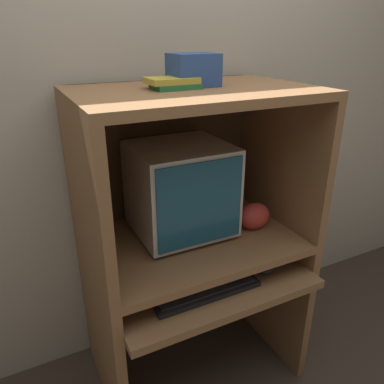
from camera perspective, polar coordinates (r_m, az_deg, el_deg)
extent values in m
cube|color=#B2A893|center=(1.88, -5.12, 12.57)|extent=(6.00, 0.06, 2.60)
cube|color=brown|center=(1.89, -13.27, -21.91)|extent=(0.04, 0.65, 0.65)
cube|color=brown|center=(2.19, 11.37, -14.34)|extent=(0.04, 0.65, 0.65)
cube|color=brown|center=(1.66, 3.50, -14.35)|extent=(0.88, 0.39, 0.04)
cube|color=brown|center=(1.64, -14.53, -12.16)|extent=(0.04, 0.65, 0.13)
cube|color=brown|center=(1.98, 12.25, -5.31)|extent=(0.04, 0.65, 0.13)
cube|color=brown|center=(1.73, 0.28, -7.30)|extent=(0.88, 0.65, 0.04)
cube|color=brown|center=(1.45, -16.08, 0.77)|extent=(0.04, 0.65, 0.66)
cube|color=brown|center=(1.83, 13.30, 5.69)|extent=(0.04, 0.65, 0.66)
cube|color=brown|center=(1.51, 0.33, 14.90)|extent=(0.88, 0.65, 0.04)
cube|color=#48321E|center=(1.85, -4.08, 6.51)|extent=(0.88, 0.01, 0.66)
cylinder|color=beige|center=(1.77, -1.72, -5.64)|extent=(0.22, 0.22, 0.02)
cube|color=beige|center=(1.68, -1.81, 0.62)|extent=(0.42, 0.39, 0.40)
cube|color=navy|center=(1.51, 1.31, -1.92)|extent=(0.38, 0.01, 0.36)
cube|color=black|center=(1.60, 1.88, -14.56)|extent=(0.46, 0.16, 0.02)
cube|color=#333335|center=(1.60, 1.89, -14.20)|extent=(0.43, 0.12, 0.01)
ellipsoid|color=#28282B|center=(1.74, 11.36, -11.49)|extent=(0.07, 0.05, 0.03)
ellipsoid|color=#BC382D|center=(1.79, 9.47, -3.65)|extent=(0.15, 0.12, 0.13)
cube|color=#236638|center=(1.48, -2.52, 15.81)|extent=(0.18, 0.12, 0.02)
cube|color=gold|center=(1.48, -3.13, 16.63)|extent=(0.19, 0.13, 0.02)
cube|color=navy|center=(1.55, 0.20, 18.10)|extent=(0.18, 0.15, 0.12)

